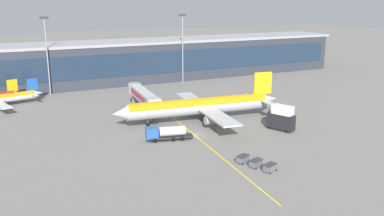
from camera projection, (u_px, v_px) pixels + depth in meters
The scene contains 13 objects.
ground_plane at pixel (195, 135), 99.72m from camera, with size 700.00×700.00×0.00m, color slate.
apron_lead_in_line at pixel (191, 133), 101.46m from camera, with size 0.30×80.00×0.01m, color yellow.
terminal_building at pixel (150, 60), 167.40m from camera, with size 168.55×21.12×15.92m.
main_airliner at pixel (200, 106), 109.76m from camera, with size 46.12×36.70×12.17m.
jet_bridge at pixel (143, 95), 117.52m from camera, with size 5.72×24.34×6.89m.
fuel_tanker at pixel (166, 133), 95.47m from camera, with size 11.09×4.94×3.25m.
crew_van at pixel (278, 113), 113.52m from camera, with size 5.36×3.23×2.30m.
catering_lift at pixel (281, 118), 102.76m from camera, with size 4.88×7.24×6.30m.
baggage_cart_0 at pixel (270, 167), 78.37m from camera, with size 3.02×2.36×1.48m.
baggage_cart_1 at pixel (256, 163), 80.52m from camera, with size 3.02×2.36×1.48m.
baggage_cart_2 at pixel (243, 159), 82.67m from camera, with size 3.02×2.36×1.48m.
apron_light_mast_1 at pixel (47, 50), 137.98m from camera, with size 2.80×0.50×26.08m.
apron_light_mast_2 at pixel (183, 44), 159.04m from camera, with size 2.80×0.50×26.10m.
Camera 1 is at (-42.28, -84.94, 31.35)m, focal length 39.01 mm.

